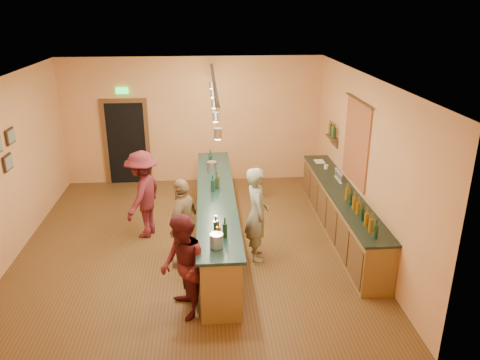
{
  "coord_description": "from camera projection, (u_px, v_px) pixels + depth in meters",
  "views": [
    {
      "loc": [
        0.3,
        -8.16,
        4.41
      ],
      "look_at": [
        0.94,
        0.2,
        1.22
      ],
      "focal_mm": 35.0,
      "sensor_mm": 36.0,
      "label": 1
    }
  ],
  "objects": [
    {
      "name": "doorway",
      "position": [
        127.0,
        141.0,
        11.87
      ],
      "size": [
        1.15,
        0.09,
        2.48
      ],
      "color": "black",
      "rests_on": "wall_back"
    },
    {
      "name": "bartender",
      "position": [
        257.0,
        214.0,
        8.35
      ],
      "size": [
        0.45,
        0.66,
        1.75
      ],
      "primitive_type": "imported",
      "rotation": [
        0.0,
        0.0,
        1.63
      ],
      "color": "gray",
      "rests_on": "floor"
    },
    {
      "name": "wall_front",
      "position": [
        182.0,
        266.0,
        5.32
      ],
      "size": [
        6.5,
        0.02,
        3.2
      ],
      "primitive_type": "cube",
      "color": "tan",
      "rests_on": "floor"
    },
    {
      "name": "pendant_track",
      "position": [
        214.0,
        90.0,
        8.12
      ],
      "size": [
        0.11,
        4.6,
        0.5
      ],
      "color": "silver",
      "rests_on": "ceiling"
    },
    {
      "name": "back_counter",
      "position": [
        341.0,
        212.0,
        9.36
      ],
      "size": [
        0.6,
        4.55,
        1.27
      ],
      "color": "brown",
      "rests_on": "floor"
    },
    {
      "name": "wall_left",
      "position": [
        7.0,
        171.0,
        8.35
      ],
      "size": [
        0.02,
        7.0,
        3.2
      ],
      "primitive_type": "cube",
      "color": "tan",
      "rests_on": "floor"
    },
    {
      "name": "bar_stool",
      "position": [
        256.0,
        177.0,
        11.12
      ],
      "size": [
        0.33,
        0.33,
        0.68
      ],
      "rotation": [
        0.0,
        0.0,
        -0.06
      ],
      "color": "#966843",
      "rests_on": "floor"
    },
    {
      "name": "customer_c",
      "position": [
        143.0,
        194.0,
        9.18
      ],
      "size": [
        0.99,
        1.29,
        1.76
      ],
      "primitive_type": "imported",
      "rotation": [
        0.0,
        0.0,
        -1.91
      ],
      "color": "#59191E",
      "rests_on": "floor"
    },
    {
      "name": "ceiling",
      "position": [
        186.0,
        78.0,
        8.01
      ],
      "size": [
        6.5,
        7.0,
        0.02
      ],
      "primitive_type": "cube",
      "color": "silver",
      "rests_on": "wall_back"
    },
    {
      "name": "bottle_shelf",
      "position": [
        332.0,
        132.0,
        10.56
      ],
      "size": [
        0.17,
        0.55,
        0.54
      ],
      "color": "#512D18",
      "rests_on": "wall_right"
    },
    {
      "name": "wall_right",
      "position": [
        363.0,
        162.0,
        8.81
      ],
      "size": [
        0.02,
        7.0,
        3.2
      ],
      "primitive_type": "cube",
      "color": "tan",
      "rests_on": "floor"
    },
    {
      "name": "tasting_bar",
      "position": [
        216.0,
        214.0,
        8.97
      ],
      "size": [
        0.73,
        5.1,
        1.38
      ],
      "color": "brown",
      "rests_on": "floor"
    },
    {
      "name": "customer_a",
      "position": [
        183.0,
        267.0,
        6.81
      ],
      "size": [
        0.82,
        0.93,
        1.6
      ],
      "primitive_type": "imported",
      "rotation": [
        0.0,
        0.0,
        -1.26
      ],
      "color": "#59191E",
      "rests_on": "floor"
    },
    {
      "name": "floor",
      "position": [
        193.0,
        243.0,
        9.15
      ],
      "size": [
        7.0,
        7.0,
        0.0
      ],
      "primitive_type": "plane",
      "color": "#4F3616",
      "rests_on": "ground"
    },
    {
      "name": "wall_back",
      "position": [
        193.0,
        121.0,
        11.84
      ],
      "size": [
        6.5,
        0.02,
        3.2
      ],
      "primitive_type": "cube",
      "color": "tan",
      "rests_on": "floor"
    },
    {
      "name": "customer_b",
      "position": [
        183.0,
        223.0,
        8.15
      ],
      "size": [
        0.73,
        1.04,
        1.63
      ],
      "primitive_type": "imported",
      "rotation": [
        0.0,
        0.0,
        -1.96
      ],
      "color": "#997A51",
      "rests_on": "floor"
    },
    {
      "name": "tapestry",
      "position": [
        356.0,
        143.0,
        9.1
      ],
      "size": [
        0.03,
        1.4,
        1.6
      ],
      "primitive_type": "cube",
      "color": "#9F2B1F",
      "rests_on": "wall_right"
    }
  ]
}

